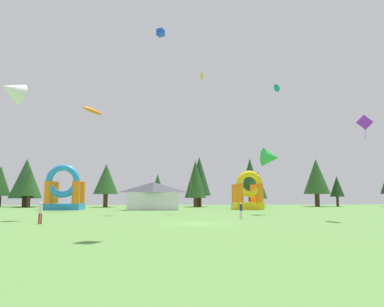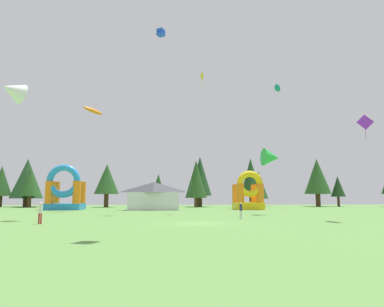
% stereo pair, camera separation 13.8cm
% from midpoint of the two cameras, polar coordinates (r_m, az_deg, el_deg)
% --- Properties ---
extents(ground_plane, '(120.00, 120.00, 0.00)m').
position_cam_midpoint_polar(ground_plane, '(28.86, 0.99, -11.14)').
color(ground_plane, '#5B8C42').
extents(kite_purple_diamond, '(2.29, 3.48, 11.06)m').
position_cam_midpoint_polar(kite_purple_diamond, '(45.32, 26.04, 4.29)').
color(kite_purple_diamond, purple).
rests_on(kite_purple_diamond, ground_plane).
extents(kite_teal_parafoil, '(3.39, 7.39, 21.59)m').
position_cam_midpoint_polar(kite_teal_parafoil, '(65.20, 13.58, 10.14)').
color(kite_teal_parafoil, '#0C7F7A').
rests_on(kite_teal_parafoil, ground_plane).
extents(kite_orange_parafoil, '(6.38, 5.67, 15.63)m').
position_cam_midpoint_polar(kite_orange_parafoil, '(55.37, -15.53, 6.62)').
color(kite_orange_parafoil, orange).
rests_on(kite_orange_parafoil, ground_plane).
extents(kite_yellow_diamond, '(2.49, 4.16, 18.73)m').
position_cam_midpoint_polar(kite_yellow_diamond, '(49.24, 1.83, 12.00)').
color(kite_yellow_diamond, yellow).
rests_on(kite_yellow_diamond, ground_plane).
extents(kite_green_delta, '(2.27, 3.84, 7.94)m').
position_cam_midpoint_polar(kite_green_delta, '(44.05, 12.65, -0.61)').
color(kite_green_delta, green).
rests_on(kite_green_delta, ground_plane).
extents(kite_white_delta, '(5.41, 4.78, 13.83)m').
position_cam_midpoint_polar(kite_white_delta, '(39.92, -26.73, 9.03)').
color(kite_white_delta, white).
rests_on(kite_white_delta, ground_plane).
extents(kite_blue_box, '(5.98, 9.17, 23.75)m').
position_cam_midpoint_polar(kite_blue_box, '(49.04, -4.90, 18.64)').
color(kite_blue_box, blue).
rests_on(kite_blue_box, ground_plane).
extents(person_left_edge, '(0.30, 0.30, 1.69)m').
position_cam_midpoint_polar(person_left_edge, '(30.57, -23.00, -8.48)').
color(person_left_edge, '#B21E26').
rests_on(person_left_edge, ground_plane).
extents(person_near_camera, '(0.30, 0.30, 1.57)m').
position_cam_midpoint_polar(person_near_camera, '(34.99, 7.96, -8.79)').
color(person_near_camera, silver).
rests_on(person_near_camera, ground_plane).
extents(inflatable_yellow_castle, '(5.46, 4.48, 7.09)m').
position_cam_midpoint_polar(inflatable_yellow_castle, '(60.03, -19.63, -5.97)').
color(inflatable_yellow_castle, '#268CD8').
rests_on(inflatable_yellow_castle, ground_plane).
extents(inflatable_blue_arch, '(4.45, 4.84, 6.21)m').
position_cam_midpoint_polar(inflatable_blue_arch, '(58.97, 9.08, -6.69)').
color(inflatable_blue_arch, yellow).
rests_on(inflatable_blue_arch, ground_plane).
extents(festival_tent, '(7.80, 3.91, 4.35)m').
position_cam_midpoint_polar(festival_tent, '(56.42, -6.07, -6.78)').
color(festival_tent, silver).
rests_on(festival_tent, ground_plane).
extents(tree_row_0, '(4.11, 4.11, 8.22)m').
position_cam_midpoint_polar(tree_row_0, '(81.16, -28.18, -3.91)').
color(tree_row_0, '#4C331E').
rests_on(tree_row_0, ground_plane).
extents(tree_row_1, '(6.36, 6.36, 9.69)m').
position_cam_midpoint_polar(tree_row_1, '(79.48, -24.85, -3.67)').
color(tree_row_1, '#4C331E').
rests_on(tree_row_1, ground_plane).
extents(tree_row_2, '(3.85, 3.85, 7.73)m').
position_cam_midpoint_polar(tree_row_2, '(75.06, -24.43, -4.13)').
color(tree_row_2, '#4C331E').
rests_on(tree_row_2, ground_plane).
extents(tree_row_3, '(4.80, 4.80, 8.48)m').
position_cam_midpoint_polar(tree_row_3, '(72.25, -13.44, -4.03)').
color(tree_row_3, '#4C331E').
rests_on(tree_row_3, ground_plane).
extents(tree_row_4, '(2.80, 2.80, 6.72)m').
position_cam_midpoint_polar(tree_row_4, '(74.23, -5.36, -5.11)').
color(tree_row_4, '#4C331E').
rests_on(tree_row_4, ground_plane).
extents(tree_row_5, '(4.30, 4.30, 9.25)m').
position_cam_midpoint_polar(tree_row_5, '(70.92, 0.72, -4.13)').
color(tree_row_5, '#4C331E').
rests_on(tree_row_5, ground_plane).
extents(tree_row_6, '(4.65, 4.65, 10.17)m').
position_cam_midpoint_polar(tree_row_6, '(72.55, 1.35, -3.66)').
color(tree_row_6, '#4C331E').
rests_on(tree_row_6, ground_plane).
extents(tree_row_7, '(4.10, 4.10, 9.68)m').
position_cam_midpoint_polar(tree_row_7, '(72.08, 9.45, -3.68)').
color(tree_row_7, '#4C331E').
rests_on(tree_row_7, ground_plane).
extents(tree_row_8, '(3.92, 3.92, 7.29)m').
position_cam_midpoint_polar(tree_row_8, '(75.96, 10.67, -5.00)').
color(tree_row_8, '#4C331E').
rests_on(tree_row_8, ground_plane).
extents(tree_row_9, '(5.35, 5.35, 9.87)m').
position_cam_midpoint_polar(tree_row_9, '(78.56, 19.46, -3.51)').
color(tree_row_9, '#4C331E').
rests_on(tree_row_9, ground_plane).
extents(tree_row_10, '(2.88, 2.88, 6.28)m').
position_cam_midpoint_polar(tree_row_10, '(80.17, 22.37, -4.92)').
color(tree_row_10, '#4C331E').
rests_on(tree_row_10, ground_plane).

